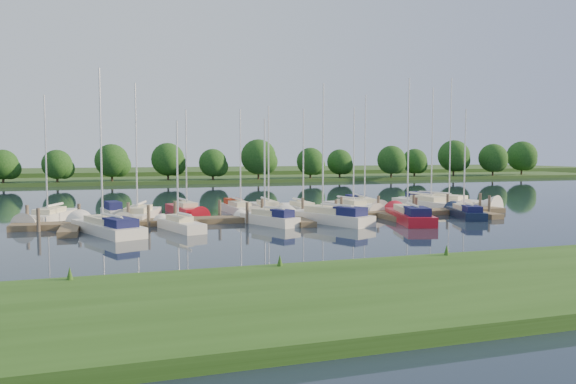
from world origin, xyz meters
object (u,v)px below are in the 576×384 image
object	(u,v)px
dock	(290,218)
sailboat_n_5	(268,209)
sailboat_s_2	(268,220)
motorboat	(114,212)
sailboat_n_0	(49,218)

from	to	relation	value
dock	sailboat_n_5	world-z (taller)	sailboat_n_5
dock	sailboat_s_2	bearing A→B (deg)	-143.02
sailboat_n_5	motorboat	bearing A→B (deg)	-2.75
sailboat_n_5	sailboat_s_2	bearing A→B (deg)	75.55
sailboat_n_0	sailboat_s_2	size ratio (longest dim) A/B	1.23
dock	motorboat	xyz separation A→B (m)	(-13.09, 7.41, 0.13)
motorboat	sailboat_n_5	size ratio (longest dim) A/B	0.48
sailboat_s_2	motorboat	bearing A→B (deg)	116.27
dock	motorboat	world-z (taller)	motorboat
motorboat	sailboat_n_5	distance (m)	13.16
motorboat	sailboat_s_2	xyz separation A→B (m)	(10.80, -9.14, 0.00)
sailboat_n_0	motorboat	bearing A→B (deg)	-137.29
motorboat	sailboat_s_2	world-z (taller)	sailboat_s_2
sailboat_n_5	sailboat_s_2	distance (m)	8.51
motorboat	sailboat_s_2	size ratio (longest dim) A/B	0.57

